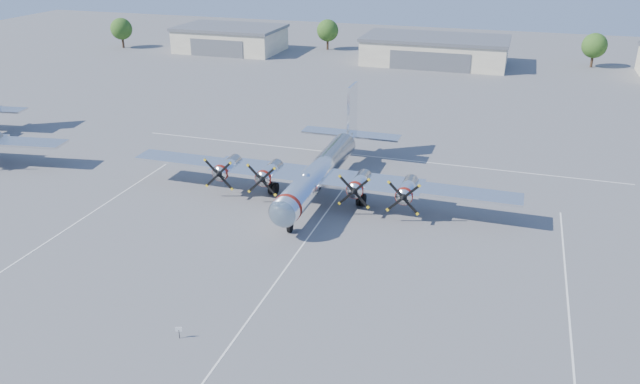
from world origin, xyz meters
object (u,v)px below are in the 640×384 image
(tree_far_west, at_px, (121,29))
(tree_east, at_px, (594,46))
(info_placard, at_px, (179,330))
(tree_west, at_px, (328,30))
(main_bomber_b29, at_px, (322,193))
(hangar_west, at_px, (230,39))
(hangar_center, at_px, (435,50))

(tree_far_west, bearing_deg, tree_east, 5.71)
(info_placard, bearing_deg, tree_west, 85.79)
(main_bomber_b29, height_order, info_placard, main_bomber_b29)
(tree_west, height_order, tree_east, same)
(main_bomber_b29, bearing_deg, info_placard, -93.43)
(tree_far_west, bearing_deg, info_placard, -54.31)
(tree_far_west, distance_m, main_bomber_b29, 94.66)
(tree_west, xyz_separation_m, info_placard, (21.36, -104.38, -3.58))
(tree_west, distance_m, info_placard, 106.61)
(hangar_west, relative_size, main_bomber_b29, 0.56)
(main_bomber_b29, bearing_deg, tree_east, 67.48)
(hangar_center, relative_size, info_placard, 31.28)
(hangar_west, bearing_deg, tree_east, 4.60)
(tree_west, height_order, main_bomber_b29, tree_west)
(tree_far_west, relative_size, tree_west, 1.00)
(tree_east, bearing_deg, hangar_center, -168.62)
(tree_east, bearing_deg, info_placard, -108.19)
(hangar_center, bearing_deg, tree_far_west, -176.76)
(tree_far_west, distance_m, tree_east, 100.50)
(hangar_west, distance_m, info_placard, 104.87)
(tree_east, xyz_separation_m, info_placard, (-33.64, -102.38, -3.58))
(hangar_west, xyz_separation_m, tree_west, (20.00, 8.04, 1.51))
(tree_east, bearing_deg, main_bomber_b29, -112.87)
(hangar_west, xyz_separation_m, main_bomber_b29, (43.12, -69.55, -2.71))
(hangar_west, height_order, hangar_center, same)
(hangar_center, height_order, main_bomber_b29, hangar_center)
(tree_far_west, relative_size, tree_east, 1.00)
(tree_far_west, distance_m, tree_west, 46.57)
(hangar_center, xyz_separation_m, tree_far_west, (-70.00, -3.96, 1.51))
(tree_far_west, height_order, info_placard, tree_far_west)
(hangar_west, relative_size, tree_east, 3.40)
(hangar_center, relative_size, tree_west, 4.31)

